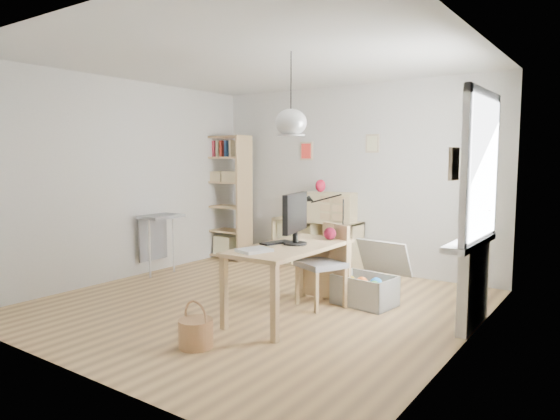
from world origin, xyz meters
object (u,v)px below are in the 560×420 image
Objects in this scene: chair at (326,260)px; desk at (291,254)px; storage_chest at (369,284)px; monitor at (295,216)px; drawer_chest at (330,207)px; cube_shelf at (316,247)px; tall_bookshelf at (226,192)px.

desk is at bearing -76.30° from chair.
desk is at bearing -110.51° from storage_chest.
storage_chest is 1.34× the size of monitor.
desk is 2.47× the size of monitor.
drawer_chest is at bearing 140.99° from storage_chest.
cube_shelf is (-1.02, 2.23, -0.36)m from desk.
tall_bookshelf is at bearing -169.81° from cube_shelf.
cube_shelf is 2.30× the size of monitor.
cube_shelf is 0.68m from drawer_chest.
tall_bookshelf is 3.21m from monitor.
desk is 0.75× the size of tall_bookshelf.
desk reaches higher than cube_shelf.
chair is (1.12, -1.69, 0.22)m from cube_shelf.
tall_bookshelf is (-2.59, 1.95, 0.43)m from desk.
chair reaches higher than cube_shelf.
chair is (2.69, -1.40, -0.57)m from tall_bookshelf.
storage_chest is at bearing 67.07° from chair.
desk is 1.85× the size of storage_chest.
tall_bookshelf is 3.09m from chair.
storage_chest is (0.37, 0.34, -0.29)m from chair.
tall_bookshelf reaches higher than chair.
monitor is (2.60, -1.88, -0.04)m from tall_bookshelf.
cube_shelf is at bearing 163.24° from drawer_chest.
chair is 1.24× the size of drawer_chest.
cube_shelf is 1.53× the size of chair.
desk is 1.07× the size of cube_shelf.
drawer_chest is at bearing 109.33° from desk.
cube_shelf is at bearing 101.36° from monitor.
drawer_chest is (-0.87, 1.64, 0.41)m from chair.
tall_bookshelf reaches higher than monitor.
cube_shelf is 2.04m from chair.
storage_chest is 1.93m from drawer_chest.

